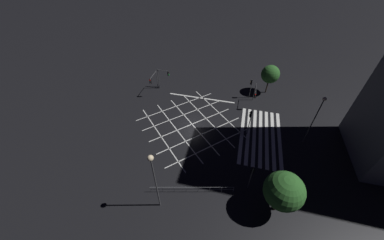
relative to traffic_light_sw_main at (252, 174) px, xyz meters
The scene contains 13 objects.
ground_plane 13.02m from the traffic_light_sw_main, 45.22° to the left, with size 200.00×200.00×0.00m, color black.
road_markings 10.03m from the traffic_light_sw_main, 14.39° to the left, with size 17.86×22.34×0.01m.
traffic_light_sw_main is the anchor object (origin of this frame).
traffic_light_median_south 8.88m from the traffic_light_sw_main, ahead, with size 0.36×0.39×4.35m.
traffic_light_se_cross 18.27m from the traffic_light_sw_main, ahead, with size 0.36×0.39×3.78m.
traffic_light_ne_main 23.68m from the traffic_light_sw_main, 48.80° to the left, with size 3.13×0.36×3.78m.
traffic_light_se_main 16.09m from the traffic_light_sw_main, ahead, with size 3.04×0.36×3.43m.
traffic_light_ne_cross 24.34m from the traffic_light_sw_main, 42.88° to the left, with size 0.36×2.27×3.73m.
street_lamp_east 12.13m from the traffic_light_sw_main, 38.37° to the right, with size 0.48×0.48×7.85m.
street_lamp_west 11.01m from the traffic_light_sw_main, 116.51° to the left, with size 0.57×0.57×8.66m.
street_tree_near 3.75m from the traffic_light_sw_main, 124.04° to the right, with size 3.98×3.98×5.74m.
street_tree_far 20.92m from the traffic_light_sw_main, ahead, with size 3.17×3.17×5.40m.
pedestrian_railing 6.94m from the traffic_light_sw_main, 109.87° to the left, with size 2.36×9.33×1.05m.
Camera 1 is at (-23.71, -5.91, 22.95)m, focal length 20.00 mm.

